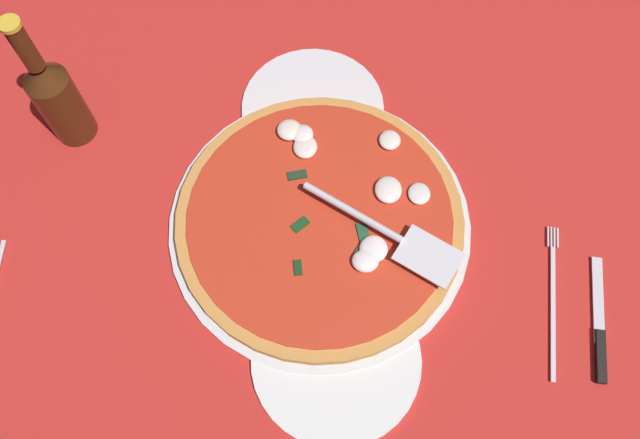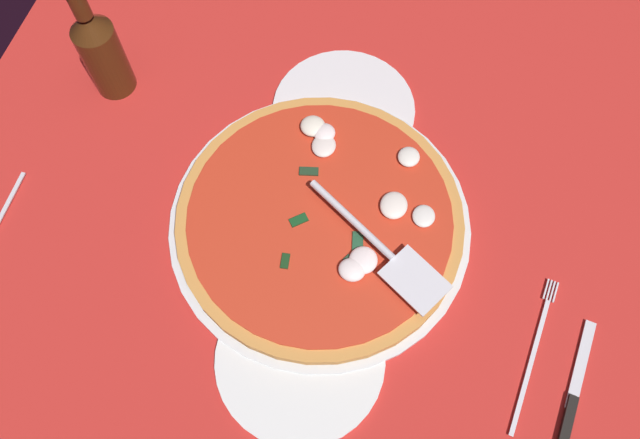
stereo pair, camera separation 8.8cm
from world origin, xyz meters
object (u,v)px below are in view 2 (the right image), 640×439
(beer_bottle, at_px, (100,49))
(dinner_plate_right, at_px, (344,109))
(pizza_server, at_px, (381,248))
(dinner_plate_left, at_px, (300,359))
(pizza, at_px, (322,219))
(place_setting_near, at_px, (553,376))

(beer_bottle, bearing_deg, dinner_plate_right, -81.79)
(dinner_plate_right, bearing_deg, pizza_server, -153.91)
(dinner_plate_left, relative_size, pizza, 0.55)
(dinner_plate_right, bearing_deg, dinner_plate_left, -173.28)
(pizza_server, bearing_deg, pizza, -168.11)
(place_setting_near, bearing_deg, beer_bottle, 76.12)
(dinner_plate_right, distance_m, beer_bottle, 0.37)
(place_setting_near, bearing_deg, pizza, 76.69)
(dinner_plate_left, height_order, pizza_server, pizza_server)
(pizza_server, xyz_separation_m, beer_bottle, (0.17, 0.47, 0.04))
(beer_bottle, bearing_deg, pizza, -110.88)
(dinner_plate_left, bearing_deg, pizza_server, -21.83)
(pizza, relative_size, beer_bottle, 1.68)
(dinner_plate_left, xyz_separation_m, dinner_plate_right, (0.39, 0.05, 0.00))
(pizza_server, bearing_deg, dinner_plate_left, -81.36)
(pizza, distance_m, beer_bottle, 0.41)
(pizza, distance_m, pizza_server, 0.10)
(dinner_plate_right, distance_m, pizza, 0.20)
(pizza, height_order, pizza_server, pizza_server)
(dinner_plate_right, bearing_deg, beer_bottle, 98.21)
(pizza, bearing_deg, dinner_plate_left, -172.32)
(pizza, bearing_deg, beer_bottle, 69.12)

